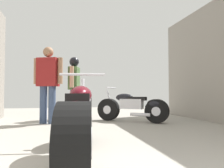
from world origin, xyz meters
TOP-DOWN VIEW (x-y plane):
  - ground_plane at (0.00, 3.17)m, footprint 15.23×15.23m
  - motorcycle_maroon_cruiser at (-0.73, 1.97)m, footprint 0.64×2.10m
  - motorcycle_black_naked at (0.78, 4.89)m, footprint 1.56×1.26m
  - mechanic_in_blue at (-1.26, 4.98)m, footprint 0.70×0.42m
  - mechanic_with_helmet at (-0.63, 5.77)m, footprint 0.34×0.67m

SIDE VIEW (x-z plane):
  - ground_plane at x=0.00m, z-range 0.00..0.00m
  - motorcycle_black_naked at x=0.78m, z-range -0.07..0.79m
  - motorcycle_maroon_cruiser at x=-0.73m, z-range -0.09..0.89m
  - mechanic_in_blue at x=-1.26m, z-range 0.12..1.90m
  - mechanic_with_helmet at x=-0.63m, z-range 0.17..1.86m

